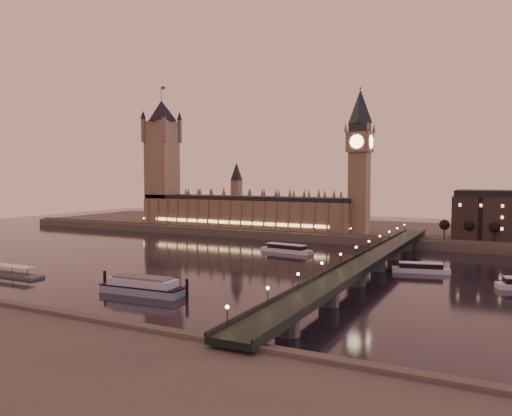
% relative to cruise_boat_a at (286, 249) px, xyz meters
% --- Properties ---
extents(ground, '(700.00, 700.00, 0.00)m').
position_rel_cruise_boat_a_xyz_m(ground, '(-27.90, -51.59, -2.34)').
color(ground, black).
rests_on(ground, ground).
extents(far_embankment, '(560.00, 130.00, 6.00)m').
position_rel_cruise_boat_a_xyz_m(far_embankment, '(2.10, 113.41, 0.66)').
color(far_embankment, '#423D35').
rests_on(far_embankment, ground).
extents(palace_of_westminster, '(180.00, 26.62, 52.00)m').
position_rel_cruise_boat_a_xyz_m(palace_of_westminster, '(-68.02, 69.40, 19.36)').
color(palace_of_westminster, brown).
rests_on(palace_of_westminster, ground).
extents(victoria_tower, '(31.68, 31.68, 118.00)m').
position_rel_cruise_boat_a_xyz_m(victoria_tower, '(-147.90, 69.41, 63.44)').
color(victoria_tower, brown).
rests_on(victoria_tower, ground).
extents(big_ben, '(17.68, 17.68, 104.00)m').
position_rel_cruise_boat_a_xyz_m(big_ben, '(26.09, 69.39, 61.61)').
color(big_ben, brown).
rests_on(big_ben, ground).
extents(westminster_bridge, '(13.20, 260.00, 15.30)m').
position_rel_cruise_boat_a_xyz_m(westminster_bridge, '(63.71, -51.59, 3.17)').
color(westminster_bridge, black).
rests_on(westminster_bridge, ground).
extents(bare_tree_0, '(6.02, 6.02, 12.24)m').
position_rel_cruise_boat_a_xyz_m(bare_tree_0, '(84.93, 57.41, 12.80)').
color(bare_tree_0, black).
rests_on(bare_tree_0, ground).
extents(bare_tree_1, '(6.02, 6.02, 12.24)m').
position_rel_cruise_boat_a_xyz_m(bare_tree_1, '(100.00, 57.41, 12.80)').
color(bare_tree_1, black).
rests_on(bare_tree_1, ground).
extents(bare_tree_2, '(6.02, 6.02, 12.24)m').
position_rel_cruise_boat_a_xyz_m(bare_tree_2, '(115.08, 57.41, 12.80)').
color(bare_tree_2, black).
rests_on(bare_tree_2, ground).
extents(cruise_boat_a, '(33.89, 11.32, 5.32)m').
position_rel_cruise_boat_a_xyz_m(cruise_boat_a, '(0.00, 0.00, 0.00)').
color(cruise_boat_a, silver).
rests_on(cruise_boat_a, ground).
extents(cruise_boat_b, '(27.87, 12.87, 4.99)m').
position_rel_cruise_boat_a_xyz_m(cruise_boat_b, '(84.02, -28.65, -0.14)').
color(cruise_boat_b, silver).
rests_on(cruise_boat_b, ground).
extents(moored_barge, '(41.16, 12.01, 7.56)m').
position_rel_cruise_boat_a_xyz_m(moored_barge, '(-8.31, -125.09, 0.85)').
color(moored_barge, '#8791AC').
rests_on(moored_barge, ground).
extents(pontoon_pier, '(43.86, 7.31, 11.70)m').
position_rel_cruise_boat_a_xyz_m(pontoon_pier, '(-91.13, -124.83, -1.08)').
color(pontoon_pier, '#595B5E').
rests_on(pontoon_pier, ground).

